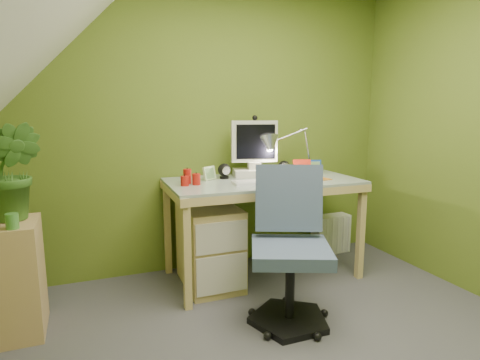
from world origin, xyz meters
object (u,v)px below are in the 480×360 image
object	(u,v)px
potted_plant	(13,172)
monitor	(254,148)
side_ledge	(19,278)
desk	(262,228)
desk_lamp	(302,141)
task_chair	(291,249)
radiator	(331,234)

from	to	relation	value
potted_plant	monitor	bearing A→B (deg)	12.40
monitor	side_ledge	bearing A→B (deg)	-153.69
desk	side_ledge	distance (m)	1.74
potted_plant	desk	bearing A→B (deg)	6.52
desk_lamp	potted_plant	xyz separation A→B (m)	(-2.15, -0.37, -0.10)
desk	monitor	bearing A→B (deg)	90.84
potted_plant	task_chair	xyz separation A→B (m)	(1.56, -0.55, -0.49)
side_ledge	radiator	distance (m)	2.61
desk	task_chair	world-z (taller)	task_chair
side_ledge	radiator	size ratio (longest dim) A/B	1.92
monitor	potted_plant	size ratio (longest dim) A/B	0.81
monitor	potted_plant	xyz separation A→B (m)	(-1.70, -0.37, -0.05)
monitor	task_chair	xyz separation A→B (m)	(-0.15, -0.93, -0.54)
desk_lamp	radiator	xyz separation A→B (m)	(0.38, 0.08, -0.91)
potted_plant	radiator	distance (m)	2.70
potted_plant	radiator	world-z (taller)	potted_plant
desk_lamp	potted_plant	world-z (taller)	desk_lamp
monitor	potted_plant	distance (m)	1.75
desk	monitor	world-z (taller)	monitor
desk	side_ledge	xyz separation A→B (m)	(-1.72, -0.24, -0.05)
side_ledge	desk_lamp	bearing A→B (deg)	11.05
radiator	desk_lamp	bearing A→B (deg)	-171.25
potted_plant	task_chair	bearing A→B (deg)	-19.46
monitor	task_chair	distance (m)	1.08
desk	monitor	size ratio (longest dim) A/B	3.17
side_ledge	task_chair	size ratio (longest dim) A/B	0.71
monitor	radiator	world-z (taller)	monitor
desk_lamp	desk	bearing A→B (deg)	-148.03
monitor	side_ledge	size ratio (longest dim) A/B	0.68
potted_plant	radiator	xyz separation A→B (m)	(2.54, 0.45, -0.81)
desk_lamp	monitor	bearing A→B (deg)	-169.84
monitor	side_ledge	distance (m)	1.91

